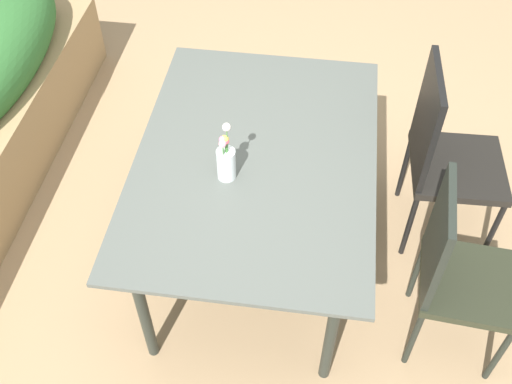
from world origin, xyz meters
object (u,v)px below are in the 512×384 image
Objects in this scene: chair_near_right at (444,152)px; flower_vase at (226,160)px; dining_table at (256,165)px; chair_near_left at (455,268)px.

chair_near_right is 3.40× the size of flower_vase.
dining_table is at bearing -71.16° from chair_near_right.
flower_vase reaches higher than chair_near_left.
chair_near_left is 0.66m from chair_near_right.
dining_table is 1.46× the size of chair_near_right.
chair_near_right is at bearing -174.70° from chair_near_left.
dining_table is 0.95m from chair_near_left.
dining_table is at bearing -37.74° from flower_vase.
dining_table is at bearing -105.99° from chair_near_left.
dining_table is 4.97× the size of flower_vase.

